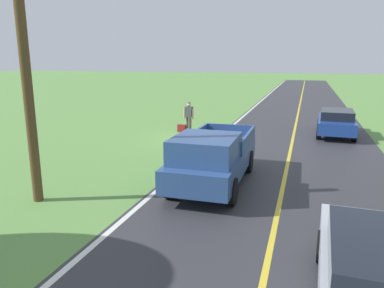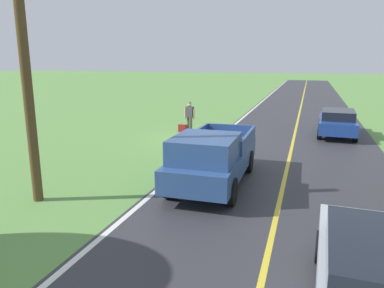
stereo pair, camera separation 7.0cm
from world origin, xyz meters
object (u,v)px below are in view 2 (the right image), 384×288
suitcase_carried (182,128)px  pickup_truck_passing (212,157)px  utility_pole_roadside (26,77)px  sedan_mid_oncoming (380,276)px  sedan_near_oncoming (337,122)px  hitchhiker_walking (190,115)px

suitcase_carried → pickup_truck_passing: pickup_truck_passing is taller
pickup_truck_passing → utility_pole_roadside: utility_pole_roadside is taller
suitcase_carried → sedan_mid_oncoming: size_ratio=0.10×
suitcase_carried → sedan_mid_oncoming: 15.89m
suitcase_carried → pickup_truck_passing: (-3.93, 8.39, 0.76)m
pickup_truck_passing → sedan_near_oncoming: pickup_truck_passing is taller
hitchhiker_walking → utility_pole_roadside: 11.57m
pickup_truck_passing → sedan_mid_oncoming: pickup_truck_passing is taller
hitchhiker_walking → sedan_near_oncoming: bearing=-169.2°
hitchhiker_walking → sedan_near_oncoming: hitchhiker_walking is taller
hitchhiker_walking → suitcase_carried: 0.88m
sedan_mid_oncoming → utility_pole_roadside: (8.63, -2.54, 2.82)m
hitchhiker_walking → sedan_mid_oncoming: hitchhiker_walking is taller
hitchhiker_walking → sedan_mid_oncoming: (-7.60, 13.77, -0.23)m
hitchhiker_walking → sedan_near_oncoming: (-7.91, -1.50, -0.23)m
sedan_near_oncoming → pickup_truck_passing: bearing=66.1°
sedan_near_oncoming → sedan_mid_oncoming: same height
pickup_truck_passing → utility_pole_roadside: bearing=31.4°
suitcase_carried → sedan_mid_oncoming: sedan_mid_oncoming is taller
utility_pole_roadside → pickup_truck_passing: bearing=-148.6°
suitcase_carried → sedan_near_oncoming: (-8.34, -1.56, 0.54)m
sedan_near_oncoming → utility_pole_roadside: 15.81m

